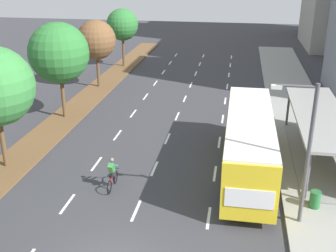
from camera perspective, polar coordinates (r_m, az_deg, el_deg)
The scene contains 13 objects.
median_strip at distance 36.41m, azimuth -11.14°, elevation 3.64°, with size 2.60×52.00×0.12m, color brown.
sidewalk_right at distance 34.45m, azimuth 17.36°, elevation 2.01°, with size 4.50×52.00×0.15m, color gray.
lane_divider_left at distance 32.64m, azimuth -4.82°, elevation 1.73°, with size 0.14×45.75×0.01m.
lane_divider_center at distance 31.97m, azimuth 1.27°, elevation 1.37°, with size 0.14×45.75×0.01m.
lane_divider_right at distance 31.68m, azimuth 7.54°, elevation 0.98°, with size 0.14×45.75×0.01m.
bus_shelter at distance 25.86m, azimuth 20.52°, elevation -0.74°, with size 2.90×10.92×2.86m.
bus at distance 23.25m, azimuth 11.10°, elevation -1.70°, with size 2.54×11.29×3.37m.
cyclist at distance 21.95m, azimuth -7.72°, elevation -6.67°, with size 0.46×1.82×1.71m.
median_tree_third at distance 31.25m, azimuth -14.82°, elevation 9.71°, with size 4.39×4.39×7.08m.
median_tree_fourth at distance 38.90m, azimuth -9.87°, elevation 11.61°, with size 3.58×3.58×6.16m.
median_tree_fifth at distance 46.61m, azimuth -6.31°, elevation 13.71°, with size 3.45×3.45×6.30m.
streetlight at distance 18.47m, azimuth 18.36°, elevation -2.66°, with size 1.91×0.24×6.50m.
trash_bin at distance 21.29m, azimuth 19.62°, elevation -9.50°, with size 0.52×0.52×0.85m, color #286B38.
Camera 1 is at (4.41, -12.24, 11.21)m, focal length 44.22 mm.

